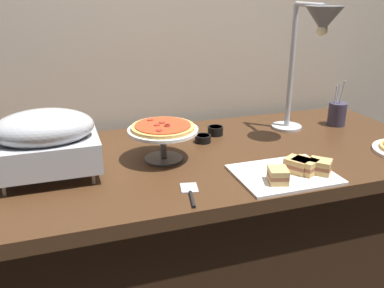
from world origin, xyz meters
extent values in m
cube|color=#B7A893|center=(0.00, 0.50, 1.20)|extent=(4.40, 0.04, 2.40)
cube|color=#422816|center=(0.00, 0.00, 0.73)|extent=(1.90, 0.84, 0.05)
cube|color=black|center=(0.00, 0.00, 0.35)|extent=(1.75, 0.74, 0.71)
cylinder|color=#B7BABF|center=(-0.74, -0.13, 0.78)|extent=(0.01, 0.01, 0.04)
cylinder|color=#B7BABF|center=(-0.46, -0.13, 0.78)|extent=(0.01, 0.01, 0.04)
cylinder|color=#B7BABF|center=(-0.74, 0.06, 0.78)|extent=(0.01, 0.01, 0.04)
cylinder|color=#B7BABF|center=(-0.46, 0.06, 0.78)|extent=(0.01, 0.01, 0.04)
cube|color=#B7BABF|center=(-0.60, -0.04, 0.85)|extent=(0.35, 0.24, 0.10)
ellipsoid|color=#B7BABF|center=(-0.60, -0.04, 0.94)|extent=(0.33, 0.23, 0.12)
cylinder|color=#B7BABF|center=(0.46, 0.19, 0.77)|extent=(0.14, 0.14, 0.01)
cylinder|color=#B7BABF|center=(0.46, 0.19, 1.04)|extent=(0.02, 0.02, 0.55)
cylinder|color=#B7BABF|center=(0.46, 0.09, 1.32)|extent=(0.02, 0.20, 0.02)
cone|color=#595B60|center=(0.46, -0.01, 1.27)|extent=(0.15, 0.15, 0.10)
sphere|color=#F9EAB2|center=(0.46, -0.01, 1.23)|extent=(0.04, 0.04, 0.04)
cylinder|color=#595B60|center=(-0.18, 0.00, 0.82)|extent=(0.02, 0.02, 0.11)
cylinder|color=#595B60|center=(-0.18, 0.00, 0.76)|extent=(0.15, 0.15, 0.01)
cylinder|color=white|center=(-0.18, 0.00, 0.88)|extent=(0.27, 0.27, 0.01)
cylinder|color=#DBA856|center=(-0.18, 0.00, 0.89)|extent=(0.24, 0.24, 0.01)
cylinder|color=#AD3D1E|center=(-0.18, 0.00, 0.90)|extent=(0.21, 0.21, 0.00)
cylinder|color=maroon|center=(-0.17, -0.02, 0.90)|extent=(0.02, 0.02, 0.00)
cylinder|color=maroon|center=(-0.21, -0.06, 0.90)|extent=(0.02, 0.02, 0.00)
cylinder|color=maroon|center=(-0.17, -0.01, 0.90)|extent=(0.02, 0.02, 0.00)
cylinder|color=maroon|center=(-0.22, 0.07, 0.90)|extent=(0.02, 0.02, 0.00)
cylinder|color=maroon|center=(-0.18, 0.02, 0.90)|extent=(0.02, 0.02, 0.00)
cylinder|color=maroon|center=(-0.21, 0.00, 0.90)|extent=(0.02, 0.02, 0.00)
cube|color=white|center=(0.18, -0.28, 0.77)|extent=(0.34, 0.27, 0.01)
cube|color=tan|center=(0.30, -0.32, 0.78)|extent=(0.10, 0.10, 0.02)
cube|color=brown|center=(0.30, -0.32, 0.80)|extent=(0.10, 0.10, 0.01)
cube|color=tan|center=(0.30, -0.32, 0.81)|extent=(0.10, 0.10, 0.02)
cube|color=tan|center=(0.12, -0.33, 0.78)|extent=(0.08, 0.09, 0.02)
cube|color=brown|center=(0.12, -0.33, 0.80)|extent=(0.08, 0.09, 0.01)
cube|color=tan|center=(0.12, -0.33, 0.81)|extent=(0.08, 0.09, 0.02)
cube|color=tan|center=(0.23, -0.28, 0.78)|extent=(0.10, 0.10, 0.02)
cube|color=brown|center=(0.23, -0.28, 0.80)|extent=(0.10, 0.10, 0.01)
cube|color=tan|center=(0.23, -0.28, 0.81)|extent=(0.10, 0.10, 0.02)
cube|color=tan|center=(0.25, -0.30, 0.78)|extent=(0.10, 0.10, 0.02)
cube|color=brown|center=(0.25, -0.30, 0.80)|extent=(0.10, 0.10, 0.01)
cube|color=tan|center=(0.25, -0.30, 0.81)|extent=(0.10, 0.10, 0.02)
cylinder|color=black|center=(0.11, 0.20, 0.78)|extent=(0.07, 0.07, 0.04)
cylinder|color=maroon|center=(0.11, 0.20, 0.80)|extent=(0.06, 0.06, 0.01)
cylinder|color=black|center=(0.02, 0.13, 0.78)|extent=(0.07, 0.07, 0.03)
cylinder|color=maroon|center=(0.02, 0.13, 0.79)|extent=(0.06, 0.06, 0.01)
cylinder|color=#383347|center=(0.71, 0.15, 0.82)|extent=(0.08, 0.08, 0.11)
cylinder|color=#B7BABF|center=(0.69, 0.15, 0.87)|extent=(0.01, 0.02, 0.16)
cylinder|color=#B7BABF|center=(0.71, 0.14, 0.89)|extent=(0.03, 0.02, 0.19)
cylinder|color=#B7BABF|center=(0.72, 0.17, 0.88)|extent=(0.03, 0.01, 0.17)
cube|color=#B7BABF|center=(-0.17, -0.27, 0.76)|extent=(0.07, 0.08, 0.00)
cylinder|color=black|center=(-0.18, -0.35, 0.76)|extent=(0.03, 0.10, 0.01)
camera|label=1|loc=(-0.55, -1.46, 1.39)|focal=39.30mm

